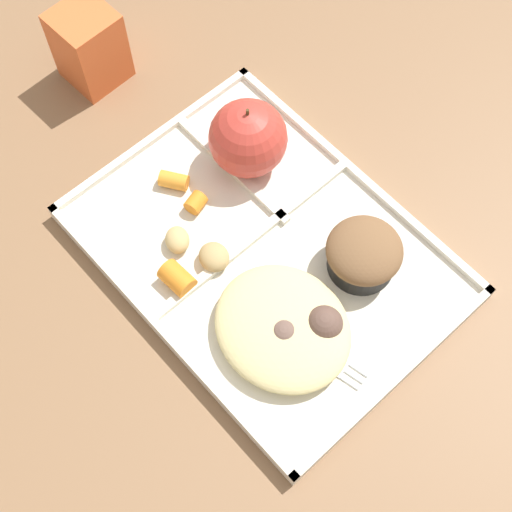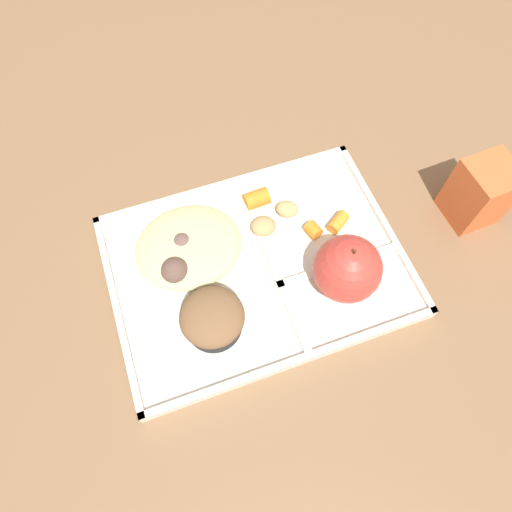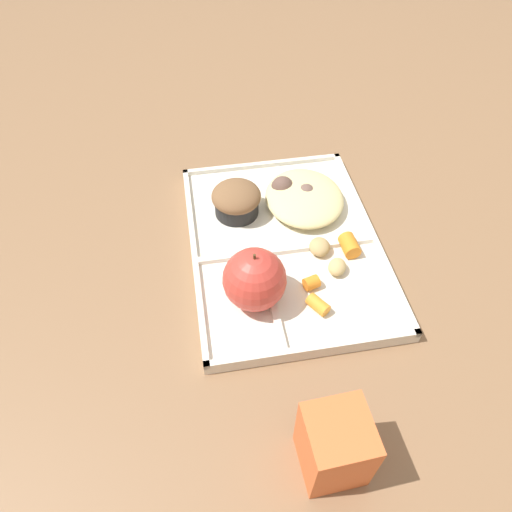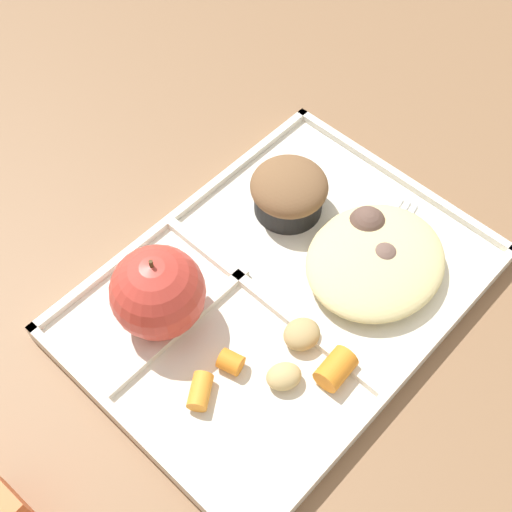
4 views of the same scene
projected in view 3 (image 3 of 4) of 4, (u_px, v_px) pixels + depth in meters
The scene contains 15 objects.
ground at pixel (284, 249), 0.73m from camera, with size 6.00×6.00×0.00m, color #846042.
lunch_tray at pixel (284, 246), 0.73m from camera, with size 0.39×0.29×0.02m.
green_apple at pixel (255, 279), 0.62m from camera, with size 0.09×0.09×0.09m.
bran_muffin at pixel (236, 200), 0.75m from camera, with size 0.08×0.08×0.05m.
carrot_slice_diagonal at pixel (311, 283), 0.66m from camera, with size 0.02×0.02×0.02m, color orange.
carrot_slice_large at pixel (349, 245), 0.70m from camera, with size 0.03×0.03×0.03m, color orange.
carrot_slice_tilted at pixel (318, 305), 0.63m from camera, with size 0.02×0.02×0.03m, color orange.
potato_chunk_small at pixel (337, 267), 0.68m from camera, with size 0.03×0.03×0.02m, color tan.
potato_chunk_browned at pixel (320, 247), 0.70m from camera, with size 0.03×0.03×0.02m, color tan.
egg_noodle_pile at pixel (304, 197), 0.77m from camera, with size 0.14×0.13×0.03m, color beige.
meatball_back at pixel (282, 188), 0.78m from camera, with size 0.04×0.04×0.04m, color brown.
meatball_center at pixel (307, 198), 0.77m from camera, with size 0.03×0.03×0.03m, color brown.
meatball_front at pixel (306, 194), 0.77m from camera, with size 0.03×0.03×0.03m, color brown.
plastic_fork at pixel (294, 193), 0.80m from camera, with size 0.15×0.04×0.00m.
milk_carton at pixel (335, 445), 0.49m from camera, with size 0.07×0.07×0.10m, color orange.
Camera 3 is at (-0.47, 0.12, 0.55)m, focal length 32.71 mm.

